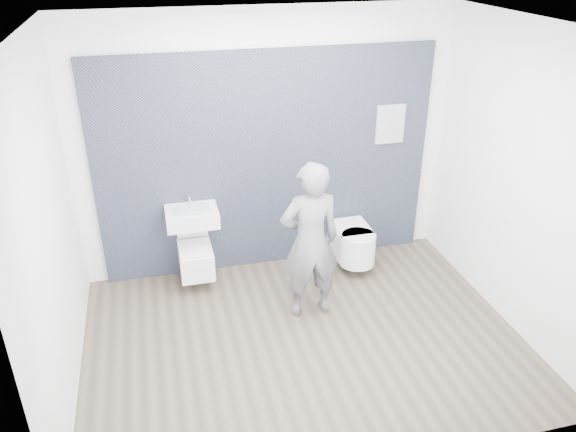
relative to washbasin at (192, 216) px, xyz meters
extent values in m
plane|color=brown|center=(0.86, -1.24, -0.79)|extent=(4.00, 4.00, 0.00)
plane|color=white|center=(0.86, 0.26, 0.61)|extent=(4.00, 0.00, 4.00)
plane|color=white|center=(0.86, -2.74, 0.61)|extent=(4.00, 0.00, 4.00)
plane|color=white|center=(-1.14, -1.24, 0.61)|extent=(0.00, 3.00, 3.00)
plane|color=white|center=(2.86, -1.24, 0.61)|extent=(0.00, 3.00, 3.00)
plane|color=white|center=(0.86, -1.24, 2.01)|extent=(4.00, 4.00, 0.00)
cube|color=black|center=(0.86, 0.23, -0.79)|extent=(3.60, 0.06, 2.40)
cube|color=white|center=(0.00, 0.00, -0.01)|extent=(0.53, 0.40, 0.16)
cube|color=silver|center=(0.00, -0.02, 0.07)|extent=(0.37, 0.27, 0.03)
cylinder|color=silver|center=(0.00, 0.14, 0.14)|extent=(0.02, 0.02, 0.13)
cylinder|color=silver|center=(0.00, 0.09, 0.20)|extent=(0.02, 0.09, 0.02)
cylinder|color=silver|center=(0.00, 0.18, -0.14)|extent=(0.04, 0.04, 0.11)
cube|color=white|center=(0.00, -0.05, -0.49)|extent=(0.35, 0.50, 0.29)
cylinder|color=silver|center=(0.00, -0.09, -0.36)|extent=(0.25, 0.25, 0.03)
cube|color=white|center=(0.00, -0.09, -0.33)|extent=(0.33, 0.40, 0.02)
cube|color=white|center=(0.00, 0.10, -0.15)|extent=(0.33, 0.13, 0.35)
cube|color=silver|center=(0.00, 0.17, -0.60)|extent=(0.09, 0.06, 0.08)
cube|color=white|center=(1.74, -0.03, -0.50)|extent=(0.40, 0.46, 0.33)
cylinder|color=white|center=(1.74, -0.26, -0.50)|extent=(0.40, 0.40, 0.33)
cube|color=white|center=(1.74, -0.06, -0.32)|extent=(0.37, 0.44, 0.03)
cylinder|color=white|center=(1.74, -0.28, -0.32)|extent=(0.37, 0.37, 0.03)
cube|color=silver|center=(1.74, 0.17, -0.63)|extent=(0.11, 0.06, 0.08)
cube|color=white|center=(2.22, 0.18, -0.79)|extent=(0.32, 0.03, 0.43)
imported|color=slate|center=(1.03, -0.82, 0.01)|extent=(0.59, 0.40, 1.60)
camera|label=1|loc=(-0.31, -5.24, 2.61)|focal=35.00mm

